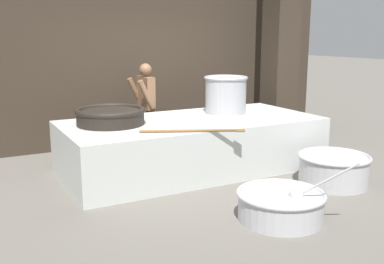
% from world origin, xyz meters
% --- Properties ---
extents(ground_plane, '(60.00, 60.00, 0.00)m').
position_xyz_m(ground_plane, '(0.00, 0.00, 0.00)').
color(ground_plane, '#666059').
extents(back_wall, '(8.25, 0.24, 3.96)m').
position_xyz_m(back_wall, '(0.00, 2.17, 1.98)').
color(back_wall, '#382D23').
rests_on(back_wall, ground_plane).
extents(support_pillar, '(0.54, 0.54, 3.96)m').
position_xyz_m(support_pillar, '(2.61, 1.20, 1.98)').
color(support_pillar, '#382D23').
rests_on(support_pillar, ground_plane).
extents(hearth_platform, '(3.88, 1.82, 0.78)m').
position_xyz_m(hearth_platform, '(0.00, 0.00, 0.39)').
color(hearth_platform, silver).
rests_on(hearth_platform, ground_plane).
extents(giant_wok_near, '(1.00, 1.00, 0.24)m').
position_xyz_m(giant_wok_near, '(-1.21, 0.20, 0.91)').
color(giant_wok_near, black).
rests_on(giant_wok_near, hearth_platform).
extents(stock_pot, '(0.71, 0.71, 0.60)m').
position_xyz_m(stock_pot, '(0.76, 0.25, 1.09)').
color(stock_pot, '#9E9EA3').
rests_on(stock_pot, hearth_platform).
extents(stirring_paddle, '(1.30, 0.63, 0.04)m').
position_xyz_m(stirring_paddle, '(-0.37, -0.83, 0.80)').
color(stirring_paddle, brown).
rests_on(stirring_paddle, hearth_platform).
extents(cook, '(0.37, 0.57, 1.56)m').
position_xyz_m(cook, '(-0.20, 1.34, 0.84)').
color(cook, brown).
rests_on(cook, ground_plane).
extents(prep_bowl_vegetables, '(1.02, 1.11, 0.75)m').
position_xyz_m(prep_bowl_vegetables, '(-0.05, -2.20, 0.18)').
color(prep_bowl_vegetables, '#B7B7BC').
rests_on(prep_bowl_vegetables, ground_plane).
extents(prep_bowl_meat, '(0.98, 0.98, 0.42)m').
position_xyz_m(prep_bowl_meat, '(1.38, -1.58, 0.23)').
color(prep_bowl_meat, '#B7B7BC').
rests_on(prep_bowl_meat, ground_plane).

